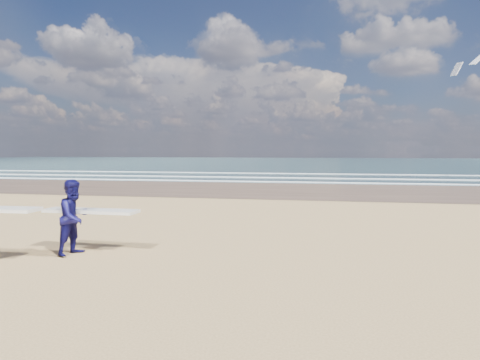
# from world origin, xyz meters

# --- Properties ---
(ocean) EXTENTS (220.00, 100.00, 0.02)m
(ocean) POSITION_xyz_m (20.00, 72.00, 0.01)
(ocean) COLOR #1B383D
(ocean) RESTS_ON ground
(surfer_far) EXTENTS (2.21, 1.10, 1.67)m
(surfer_far) POSITION_xyz_m (1.25, 0.83, 0.84)
(surfer_far) COLOR #0E0C43
(surfer_far) RESTS_ON ground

